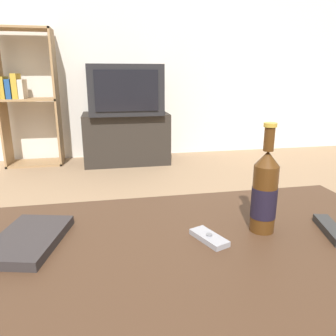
{
  "coord_description": "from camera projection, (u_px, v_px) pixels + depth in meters",
  "views": [
    {
      "loc": [
        -0.1,
        -0.63,
        0.89
      ],
      "look_at": [
        0.1,
        0.4,
        0.58
      ],
      "focal_mm": 35.0,
      "sensor_mm": 36.0,
      "label": 1
    }
  ],
  "objects": [
    {
      "name": "back_wall",
      "position": [
        109.0,
        32.0,
        3.35
      ],
      "size": [
        8.0,
        0.05,
        2.6
      ],
      "color": "silver",
      "rests_on": "ground_plane"
    },
    {
      "name": "coffee_table",
      "position": [
        159.0,
        286.0,
        0.74
      ],
      "size": [
        1.37,
        0.81,
        0.48
      ],
      "color": "#422B1C",
      "rests_on": "ground_plane"
    },
    {
      "name": "tv_stand",
      "position": [
        126.0,
        138.0,
        3.37
      ],
      "size": [
        0.85,
        0.47,
        0.51
      ],
      "color": "#28231E",
      "rests_on": "ground_plane"
    },
    {
      "name": "television",
      "position": [
        125.0,
        89.0,
        3.23
      ],
      "size": [
        0.7,
        0.61,
        0.47
      ],
      "color": "black",
      "rests_on": "tv_stand"
    },
    {
      "name": "bookshelf",
      "position": [
        26.0,
        97.0,
        3.17
      ],
      "size": [
        0.53,
        0.3,
        1.3
      ],
      "color": "#99754C",
      "rests_on": "ground_plane"
    },
    {
      "name": "beer_bottle",
      "position": [
        265.0,
        193.0,
        0.85
      ],
      "size": [
        0.07,
        0.07,
        0.29
      ],
      "color": "#47280F",
      "rests_on": "coffee_table"
    },
    {
      "name": "cell_phone",
      "position": [
        209.0,
        238.0,
        0.82
      ],
      "size": [
        0.08,
        0.12,
        0.02
      ],
      "rotation": [
        0.0,
        0.0,
        0.38
      ],
      "color": "gray",
      "rests_on": "coffee_table"
    },
    {
      "name": "remote_control",
      "position": [
        331.0,
        230.0,
        0.86
      ],
      "size": [
        0.08,
        0.16,
        0.02
      ],
      "rotation": [
        0.0,
        0.0,
        -0.26
      ],
      "color": "#282828",
      "rests_on": "coffee_table"
    },
    {
      "name": "table_book",
      "position": [
        28.0,
        239.0,
        0.8
      ],
      "size": [
        0.2,
        0.27,
        0.02
      ],
      "rotation": [
        0.0,
        0.0,
        -0.25
      ],
      "color": "#2D2828",
      "rests_on": "coffee_table"
    }
  ]
}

